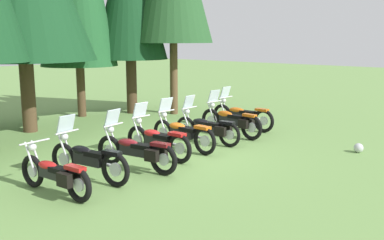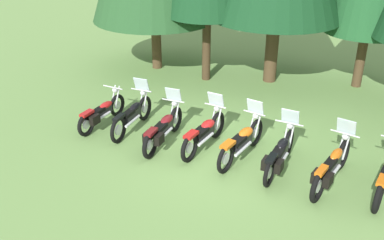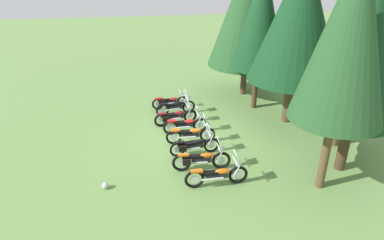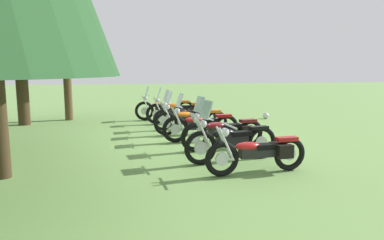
% 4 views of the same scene
% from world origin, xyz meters
% --- Properties ---
extents(ground_plane, '(80.00, 80.00, 0.00)m').
position_xyz_m(ground_plane, '(0.00, 0.00, 0.00)').
color(ground_plane, '#6B934C').
extents(motorcycle_0, '(0.68, 2.13, 0.99)m').
position_xyz_m(motorcycle_0, '(-3.73, -0.45, 0.42)').
color(motorcycle_0, black).
rests_on(motorcycle_0, ground_plane).
extents(motorcycle_1, '(0.67, 2.23, 1.38)m').
position_xyz_m(motorcycle_1, '(-2.79, -0.16, 0.48)').
color(motorcycle_1, black).
rests_on(motorcycle_1, ground_plane).
extents(motorcycle_2, '(0.81, 2.30, 1.37)m').
position_xyz_m(motorcycle_2, '(-1.59, -0.37, 0.47)').
color(motorcycle_2, black).
rests_on(motorcycle_2, ground_plane).
extents(motorcycle_3, '(0.63, 2.23, 1.38)m').
position_xyz_m(motorcycle_3, '(-0.53, 0.03, 0.48)').
color(motorcycle_3, black).
rests_on(motorcycle_3, ground_plane).
extents(motorcycle_4, '(0.61, 2.34, 1.38)m').
position_xyz_m(motorcycle_4, '(0.52, 0.12, 0.49)').
color(motorcycle_4, black).
rests_on(motorcycle_4, ground_plane).
extents(motorcycle_5, '(0.71, 2.25, 1.36)m').
position_xyz_m(motorcycle_5, '(1.55, 0.07, 0.47)').
color(motorcycle_5, black).
rests_on(motorcycle_5, ground_plane).
extents(motorcycle_6, '(0.69, 2.41, 1.40)m').
position_xyz_m(motorcycle_6, '(2.78, 0.14, 0.49)').
color(motorcycle_6, black).
rests_on(motorcycle_6, ground_plane).
extents(motorcycle_7, '(0.75, 2.45, 1.39)m').
position_xyz_m(motorcycle_7, '(3.92, 0.54, 0.48)').
color(motorcycle_7, black).
rests_on(motorcycle_7, ground_plane).
extents(pine_tree_0, '(4.62, 4.62, 8.61)m').
position_xyz_m(pine_tree_0, '(-5.32, 4.46, 5.27)').
color(pine_tree_0, '#4C3823').
rests_on(pine_tree_0, ground_plane).
extents(pine_tree_1, '(2.91, 2.91, 7.86)m').
position_xyz_m(pine_tree_1, '(-3.07, 4.41, 5.11)').
color(pine_tree_1, '#42301E').
rests_on(pine_tree_1, ground_plane).
extents(pine_tree_2, '(4.49, 4.49, 8.37)m').
position_xyz_m(pine_tree_2, '(-1.03, 5.50, 5.33)').
color(pine_tree_2, '#4C3823').
rests_on(pine_tree_2, ground_plane).
extents(pine_tree_3, '(2.91, 2.91, 9.76)m').
position_xyz_m(pine_tree_3, '(1.79, 6.66, 5.85)').
color(pine_tree_3, '#4C3823').
rests_on(pine_tree_3, ground_plane).
extents(pine_tree_4, '(2.96, 2.96, 7.76)m').
position_xyz_m(pine_tree_4, '(3.63, 5.79, 4.95)').
color(pine_tree_4, '#42301E').
rests_on(pine_tree_4, ground_plane).
extents(pine_tree_5, '(3.11, 3.11, 8.59)m').
position_xyz_m(pine_tree_5, '(4.62, 4.35, 5.70)').
color(pine_tree_5, brown).
rests_on(pine_tree_5, ground_plane).
extents(dropped_helmet, '(0.26, 0.26, 0.26)m').
position_xyz_m(dropped_helmet, '(3.40, -3.64, 0.13)').
color(dropped_helmet, silver).
rests_on(dropped_helmet, ground_plane).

